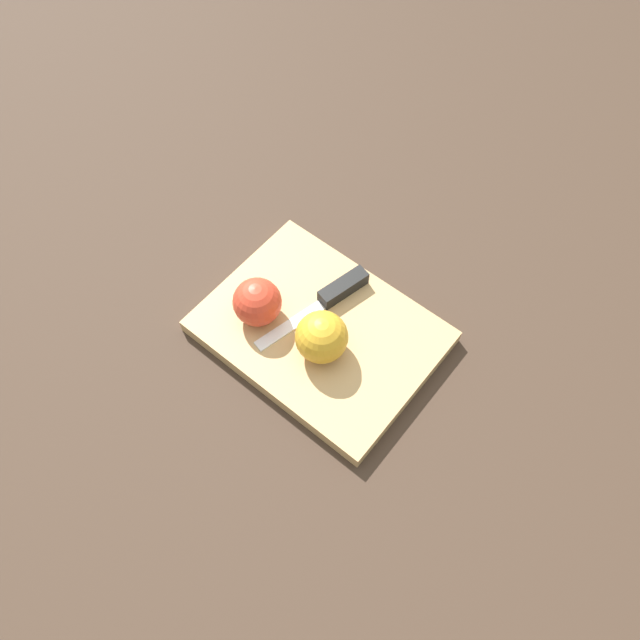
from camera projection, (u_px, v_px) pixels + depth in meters
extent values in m
plane|color=#38281E|center=(320.00, 336.00, 0.88)|extent=(4.00, 4.00, 0.00)
cube|color=tan|center=(320.00, 332.00, 0.87)|extent=(0.31, 0.23, 0.02)
sphere|color=gold|center=(322.00, 337.00, 0.81)|extent=(0.07, 0.07, 0.07)
cylinder|color=beige|center=(323.00, 341.00, 0.80)|extent=(0.04, 0.05, 0.07)
sphere|color=red|center=(257.00, 302.00, 0.84)|extent=(0.07, 0.07, 0.07)
cylinder|color=beige|center=(254.00, 305.00, 0.83)|extent=(0.06, 0.00, 0.06)
cube|color=silver|center=(290.00, 326.00, 0.86)|extent=(0.04, 0.11, 0.00)
cube|color=black|center=(343.00, 287.00, 0.88)|extent=(0.04, 0.08, 0.02)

